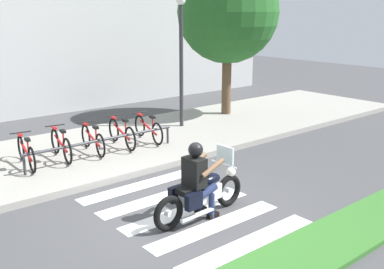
% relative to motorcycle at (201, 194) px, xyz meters
% --- Properties ---
extents(ground_plane, '(48.00, 48.00, 0.00)m').
position_rel_motorcycle_xyz_m(ground_plane, '(-0.22, 0.38, -0.46)').
color(ground_plane, '#424244').
extents(grass_median, '(24.00, 1.10, 0.08)m').
position_rel_motorcycle_xyz_m(grass_median, '(-0.22, -2.07, -0.42)').
color(grass_median, '#336B28').
rests_on(grass_median, ground).
extents(sidewalk, '(24.00, 4.40, 0.15)m').
position_rel_motorcycle_xyz_m(sidewalk, '(-0.22, 4.65, -0.38)').
color(sidewalk, gray).
rests_on(sidewalk, ground).
extents(crosswalk_stripe_0, '(2.80, 0.40, 0.01)m').
position_rel_motorcycle_xyz_m(crosswalk_stripe_0, '(-0.02, -1.22, -0.45)').
color(crosswalk_stripe_0, white).
rests_on(crosswalk_stripe_0, ground).
extents(crosswalk_stripe_1, '(2.80, 0.40, 0.01)m').
position_rel_motorcycle_xyz_m(crosswalk_stripe_1, '(-0.02, -0.42, -0.45)').
color(crosswalk_stripe_1, white).
rests_on(crosswalk_stripe_1, ground).
extents(crosswalk_stripe_2, '(2.80, 0.40, 0.01)m').
position_rel_motorcycle_xyz_m(crosswalk_stripe_2, '(-0.02, 0.38, -0.45)').
color(crosswalk_stripe_2, white).
rests_on(crosswalk_stripe_2, ground).
extents(crosswalk_stripe_3, '(2.80, 0.40, 0.01)m').
position_rel_motorcycle_xyz_m(crosswalk_stripe_3, '(-0.02, 1.18, -0.45)').
color(crosswalk_stripe_3, white).
rests_on(crosswalk_stripe_3, ground).
extents(crosswalk_stripe_4, '(2.80, 0.40, 0.01)m').
position_rel_motorcycle_xyz_m(crosswalk_stripe_4, '(-0.02, 1.98, -0.45)').
color(crosswalk_stripe_4, white).
rests_on(crosswalk_stripe_4, ground).
extents(motorcycle, '(2.11, 0.65, 1.21)m').
position_rel_motorcycle_xyz_m(motorcycle, '(0.00, 0.00, 0.00)').
color(motorcycle, black).
rests_on(motorcycle, ground).
extents(rider, '(0.64, 0.56, 1.43)m').
position_rel_motorcycle_xyz_m(rider, '(-0.08, -0.00, 0.36)').
color(rider, black).
rests_on(rider, ground).
extents(bicycle_0, '(0.48, 1.68, 0.73)m').
position_rel_motorcycle_xyz_m(bicycle_0, '(-1.54, 4.33, 0.03)').
color(bicycle_0, black).
rests_on(bicycle_0, sidewalk).
extents(bicycle_1, '(0.48, 1.63, 0.77)m').
position_rel_motorcycle_xyz_m(bicycle_1, '(-0.70, 4.33, 0.05)').
color(bicycle_1, black).
rests_on(bicycle_1, sidewalk).
extents(bicycle_2, '(0.48, 1.63, 0.73)m').
position_rel_motorcycle_xyz_m(bicycle_2, '(0.14, 4.33, 0.03)').
color(bicycle_2, black).
rests_on(bicycle_2, sidewalk).
extents(bicycle_3, '(0.48, 1.70, 0.77)m').
position_rel_motorcycle_xyz_m(bicycle_3, '(0.98, 4.33, 0.05)').
color(bicycle_3, black).
rests_on(bicycle_3, sidewalk).
extents(bicycle_4, '(0.48, 1.67, 0.74)m').
position_rel_motorcycle_xyz_m(bicycle_4, '(1.82, 4.33, 0.04)').
color(bicycle_4, black).
rests_on(bicycle_4, sidewalk).
extents(bike_rack, '(3.96, 0.07, 0.49)m').
position_rel_motorcycle_xyz_m(bike_rack, '(0.14, 3.78, 0.11)').
color(bike_rack, '#333338').
rests_on(bike_rack, sidewalk).
extents(street_lamp, '(0.28, 0.28, 4.04)m').
position_rel_motorcycle_xyz_m(street_lamp, '(3.56, 5.05, 2.01)').
color(street_lamp, '#2D2D33').
rests_on(street_lamp, ground).
extents(tree_near_rack, '(3.38, 3.38, 5.26)m').
position_rel_motorcycle_xyz_m(tree_near_rack, '(5.84, 5.45, 3.11)').
color(tree_near_rack, brown).
rests_on(tree_near_rack, ground).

